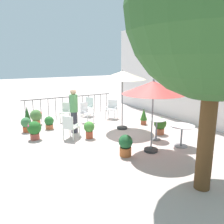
{
  "coord_description": "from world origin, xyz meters",
  "views": [
    {
      "loc": [
        7.71,
        -3.94,
        2.86
      ],
      "look_at": [
        0.0,
        0.53,
        0.83
      ],
      "focal_mm": 36.97,
      "sensor_mm": 36.0,
      "label": 1
    }
  ],
  "objects": [
    {
      "name": "patio_chair_3",
      "position": [
        -2.48,
        -0.51,
        0.51
      ],
      "size": [
        0.63,
        0.63,
        0.89
      ],
      "color": "silver",
      "rests_on": "ground"
    },
    {
      "name": "potted_plant_8",
      "position": [
        -0.64,
        -2.36,
        0.39
      ],
      "size": [
        0.5,
        0.5,
        0.69
      ],
      "color": "#A64A3C",
      "rests_on": "ground"
    },
    {
      "name": "potted_plant_7",
      "position": [
        0.23,
        -0.58,
        0.37
      ],
      "size": [
        0.4,
        0.4,
        0.64
      ],
      "color": "#B04F32",
      "rests_on": "ground"
    },
    {
      "name": "cafe_table_0",
      "position": [
        1.6,
        1.46,
        0.52
      ],
      "size": [
        0.64,
        0.64,
        0.76
      ],
      "color": "white",
      "rests_on": "ground"
    },
    {
      "name": "ground_plane",
      "position": [
        0.0,
        0.0,
        0.0
      ],
      "size": [
        60.0,
        60.0,
        0.0
      ],
      "primitive_type": "plane",
      "color": "#BBA7A0"
    },
    {
      "name": "patio_umbrella_1",
      "position": [
        2.36,
        0.6,
        2.02
      ],
      "size": [
        1.91,
        1.91,
        2.29
      ],
      "color": "#2D2D2D",
      "rests_on": "ground"
    },
    {
      "name": "villa_facade",
      "position": [
        0.0,
        4.46,
        2.31
      ],
      "size": [
        10.64,
        0.3,
        4.62
      ],
      "primitive_type": "cube",
      "color": "white",
      "rests_on": "ground"
    },
    {
      "name": "patio_chair_0",
      "position": [
        -2.96,
        0.85,
        0.55
      ],
      "size": [
        0.64,
        0.66,
        0.95
      ],
      "color": "silver",
      "rests_on": "ground"
    },
    {
      "name": "potted_plant_3",
      "position": [
        -2.68,
        -1.85,
        0.38
      ],
      "size": [
        0.52,
        0.52,
        0.68
      ],
      "color": "#C0673B",
      "rests_on": "ground"
    },
    {
      "name": "terrace_railing",
      "position": [
        -3.45,
        -0.0,
        0.68
      ],
      "size": [
        0.03,
        4.7,
        1.01
      ],
      "color": "black",
      "rests_on": "ground"
    },
    {
      "name": "potted_plant_0",
      "position": [
        -1.73,
        -2.45,
        0.34
      ],
      "size": [
        0.41,
        0.41,
        0.6
      ],
      "color": "#AE4C2B",
      "rests_on": "ground"
    },
    {
      "name": "potted_plant_2",
      "position": [
        -3.06,
        -2.16,
        0.37
      ],
      "size": [
        0.29,
        0.29,
        0.78
      ],
      "color": "#C5734B",
      "rests_on": "ground"
    },
    {
      "name": "potted_plant_4",
      "position": [
        -1.68,
        -1.54,
        0.29
      ],
      "size": [
        0.39,
        0.38,
        0.54
      ],
      "color": "#BC663F",
      "rests_on": "ground"
    },
    {
      "name": "patio_chair_2",
      "position": [
        -0.04,
        -1.21,
        0.5
      ],
      "size": [
        0.66,
        0.67,
        0.89
      ],
      "color": "silver",
      "rests_on": "ground"
    },
    {
      "name": "patio_chair_1",
      "position": [
        -1.89,
        0.24,
        0.52
      ],
      "size": [
        0.58,
        0.55,
        0.93
      ],
      "color": "white",
      "rests_on": "ground"
    },
    {
      "name": "patio_chair_4",
      "position": [
        -1.94,
        1.65,
        0.54
      ],
      "size": [
        0.68,
        0.68,
        0.9
      ],
      "color": "white",
      "rests_on": "ground"
    },
    {
      "name": "potted_plant_6",
      "position": [
        -0.24,
        2.32,
        0.4
      ],
      "size": [
        0.32,
        0.32,
        0.73
      ],
      "color": "#A14F35",
      "rests_on": "ground"
    },
    {
      "name": "cafe_table_1",
      "position": [
        2.54,
        1.75,
        0.51
      ],
      "size": [
        0.8,
        0.8,
        0.73
      ],
      "color": "white",
      "rests_on": "ground"
    },
    {
      "name": "shade_tree",
      "position": [
        4.69,
        0.26,
        3.87
      ],
      "size": [
        3.85,
        3.66,
        5.69
      ],
      "color": "#55361C",
      "rests_on": "ground"
    },
    {
      "name": "potted_plant_1",
      "position": [
        1.19,
        2.01,
        0.38
      ],
      "size": [
        0.48,
        0.48,
        0.68
      ],
      "color": "#AD5B3C",
      "rests_on": "ground"
    },
    {
      "name": "potted_plant_5",
      "position": [
        2.25,
        -0.3,
        0.36
      ],
      "size": [
        0.42,
        0.42,
        0.67
      ],
      "color": "#AA582B",
      "rests_on": "ground"
    },
    {
      "name": "patio_umbrella_0",
      "position": [
        -0.17,
        1.13,
        2.21
      ],
      "size": [
        1.88,
        1.88,
        2.47
      ],
      "color": "#2D2D2D",
      "rests_on": "ground"
    },
    {
      "name": "standing_person",
      "position": [
        -0.69,
        -0.8,
        0.92
      ],
      "size": [
        0.45,
        0.45,
        1.76
      ],
      "color": "#33333D",
      "rests_on": "ground"
    }
  ]
}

